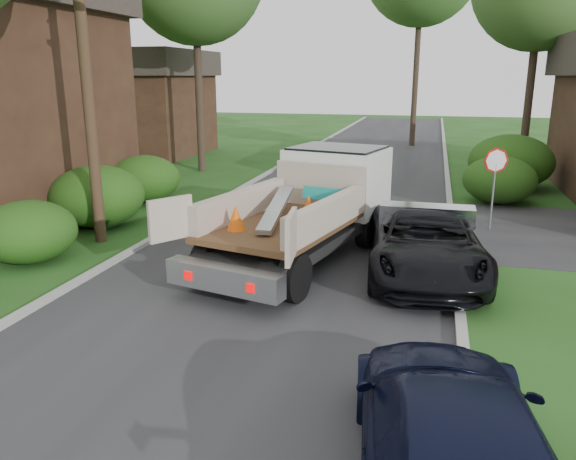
# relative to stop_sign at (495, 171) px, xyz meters

# --- Properties ---
(ground) EXTENTS (120.00, 120.00, 0.00)m
(ground) POSITION_rel_stop_sign_xyz_m (-5.20, -9.00, -1.78)
(ground) COLOR #1D4513
(ground) RESTS_ON ground
(road) EXTENTS (8.00, 90.00, 0.02)m
(road) POSITION_rel_stop_sign_xyz_m (-5.20, 1.00, -1.77)
(road) COLOR #28282B
(road) RESTS_ON ground
(curb_left) EXTENTS (0.20, 90.00, 0.12)m
(curb_left) POSITION_rel_stop_sign_xyz_m (-9.30, 1.00, -1.72)
(curb_left) COLOR #9E9E99
(curb_left) RESTS_ON ground
(curb_right) EXTENTS (0.20, 90.00, 0.12)m
(curb_right) POSITION_rel_stop_sign_xyz_m (-1.10, 1.00, -1.72)
(curb_right) COLOR #9E9E99
(curb_right) RESTS_ON ground
(stop_sign) EXTENTS (0.71, 0.32, 2.48)m
(stop_sign) POSITION_rel_stop_sign_xyz_m (0.00, 0.00, 0.00)
(stop_sign) COLOR slate
(stop_sign) RESTS_ON ground
(utility_pole) EXTENTS (2.42, 1.25, 10.00)m
(utility_pole) POSITION_rel_stop_sign_xyz_m (-10.68, -4.02, 3.40)
(utility_pole) COLOR #382619
(utility_pole) RESTS_ON ground
(house_left_far) EXTENTS (7.56, 7.56, 6.00)m
(house_left_far) POSITION_rel_stop_sign_xyz_m (-18.70, 13.00, 1.27)
(house_left_far) COLOR #361F16
(house_left_far) RESTS_ON ground
(hedge_left_a) EXTENTS (2.34, 2.34, 1.53)m
(hedge_left_a) POSITION_rel_stop_sign_xyz_m (-11.40, -6.00, -1.01)
(hedge_left_a) COLOR #15430F
(hedge_left_a) RESTS_ON ground
(hedge_left_b) EXTENTS (2.86, 2.86, 1.87)m
(hedge_left_b) POSITION_rel_stop_sign_xyz_m (-11.70, -2.50, -0.84)
(hedge_left_b) COLOR #15430F
(hedge_left_b) RESTS_ON ground
(hedge_left_c) EXTENTS (2.60, 2.60, 1.70)m
(hedge_left_c) POSITION_rel_stop_sign_xyz_m (-12.00, 1.00, -0.93)
(hedge_left_c) COLOR #15430F
(hedge_left_c) RESTS_ON ground
(hedge_right_a) EXTENTS (2.60, 2.60, 1.70)m
(hedge_right_a) POSITION_rel_stop_sign_xyz_m (0.60, 4.00, -0.93)
(hedge_right_a) COLOR #15430F
(hedge_right_a) RESTS_ON ground
(hedge_right_b) EXTENTS (3.38, 3.38, 2.21)m
(hedge_right_b) POSITION_rel_stop_sign_xyz_m (1.30, 7.00, -0.67)
(hedge_right_b) COLOR #15430F
(hedge_right_b) RESTS_ON ground
(flatbed_truck) EXTENTS (4.40, 7.38, 2.62)m
(flatbed_truck) POSITION_rel_stop_sign_xyz_m (-4.64, -3.39, -0.35)
(flatbed_truck) COLOR black
(flatbed_truck) RESTS_ON ground
(black_pickup) EXTENTS (3.04, 5.71, 1.53)m
(black_pickup) POSITION_rel_stop_sign_xyz_m (-1.85, -4.50, -1.01)
(black_pickup) COLOR black
(black_pickup) RESTS_ON ground
(navy_suv) EXTENTS (2.68, 5.32, 1.48)m
(navy_suv) POSITION_rel_stop_sign_xyz_m (-1.40, -11.96, -1.04)
(navy_suv) COLOR black
(navy_suv) RESTS_ON ground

